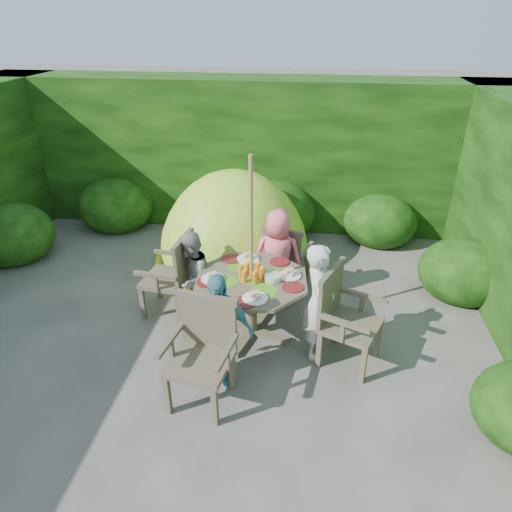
# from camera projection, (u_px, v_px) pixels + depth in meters

# --- Properties ---
(ground) EXTENTS (60.00, 60.00, 0.00)m
(ground) POSITION_uv_depth(u_px,v_px,m) (189.00, 359.00, 5.12)
(ground) COLOR #484640
(ground) RESTS_ON ground
(hedge_enclosure) EXTENTS (9.00, 9.00, 2.50)m
(hedge_enclosure) POSITION_uv_depth(u_px,v_px,m) (210.00, 210.00, 5.69)
(hedge_enclosure) COLOR black
(hedge_enclosure) RESTS_ON ground
(patio_table) EXTENTS (1.68, 1.68, 0.94)m
(patio_table) POSITION_uv_depth(u_px,v_px,m) (252.00, 287.00, 5.22)
(patio_table) COLOR #443C2D
(patio_table) RESTS_ON ground
(parasol_pole) EXTENTS (0.05, 0.05, 2.20)m
(parasol_pole) POSITION_uv_depth(u_px,v_px,m) (251.00, 253.00, 5.01)
(parasol_pole) COLOR olive
(parasol_pole) RESTS_ON ground
(garden_chair_right) EXTENTS (0.76, 0.80, 1.06)m
(garden_chair_right) POSITION_uv_depth(u_px,v_px,m) (344.00, 317.00, 4.87)
(garden_chair_right) COLOR #443C2D
(garden_chair_right) RESTS_ON ground
(garden_chair_left) EXTENTS (0.62, 0.68, 1.04)m
(garden_chair_left) POSITION_uv_depth(u_px,v_px,m) (173.00, 274.00, 5.68)
(garden_chair_left) COLOR #443C2D
(garden_chair_left) RESTS_ON ground
(garden_chair_back) EXTENTS (0.69, 0.65, 0.95)m
(garden_chair_back) POSITION_uv_depth(u_px,v_px,m) (286.00, 257.00, 6.17)
(garden_chair_back) COLOR #443C2D
(garden_chair_back) RESTS_ON ground
(garden_chair_front) EXTENTS (0.71, 0.65, 1.05)m
(garden_chair_front) POSITION_uv_depth(u_px,v_px,m) (203.00, 350.00, 4.40)
(garden_chair_front) COLOR #443C2D
(garden_chair_front) RESTS_ON ground
(child_right) EXTENTS (0.33, 0.50, 1.36)m
(child_right) POSITION_uv_depth(u_px,v_px,m) (319.00, 302.00, 4.92)
(child_right) COLOR silver
(child_right) RESTS_ON ground
(child_left) EXTENTS (0.45, 0.58, 1.18)m
(child_left) POSITION_uv_depth(u_px,v_px,m) (192.00, 277.00, 5.54)
(child_left) COLOR gray
(child_left) RESTS_ON ground
(child_back) EXTENTS (0.64, 0.41, 1.30)m
(child_back) POSITION_uv_depth(u_px,v_px,m) (278.00, 257.00, 5.86)
(child_back) COLOR #EE6277
(child_back) RESTS_ON ground
(child_front) EXTENTS (0.77, 0.39, 1.26)m
(child_front) POSITION_uv_depth(u_px,v_px,m) (218.00, 328.00, 4.59)
(child_front) COLOR teal
(child_front) RESTS_ON ground
(dome_tent) EXTENTS (2.76, 2.76, 2.83)m
(dome_tent) POSITION_uv_depth(u_px,v_px,m) (235.00, 259.00, 7.19)
(dome_tent) COLOR #98BB23
(dome_tent) RESTS_ON ground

